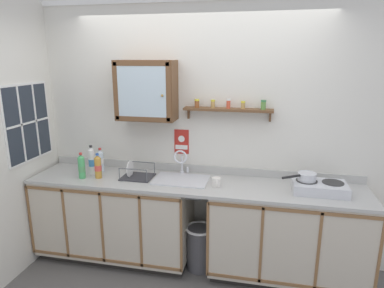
{
  "coord_description": "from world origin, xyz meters",
  "views": [
    {
      "loc": [
        0.64,
        -2.76,
        2.09
      ],
      "look_at": [
        -0.04,
        0.39,
        1.26
      ],
      "focal_mm": 31.67,
      "sensor_mm": 36.0,
      "label": 1
    }
  ],
  "objects": [
    {
      "name": "backsplash",
      "position": [
        0.0,
        0.56,
        0.95
      ],
      "size": [
        3.27,
        0.02,
        0.08
      ],
      "primitive_type": "cube",
      "color": "#B2B2AD",
      "rests_on": "countertop"
    },
    {
      "name": "wall_cabinet",
      "position": [
        -0.51,
        0.44,
        1.77
      ],
      "size": [
        0.59,
        0.28,
        0.59
      ],
      "color": "brown"
    },
    {
      "name": "saucepan",
      "position": [
        1.05,
        0.28,
        1.05
      ],
      "size": [
        0.31,
        0.24,
        0.07
      ],
      "color": "silver",
      "rests_on": "hot_plate_stove"
    },
    {
      "name": "dish_rack",
      "position": [
        -0.59,
        0.27,
        0.94
      ],
      "size": [
        0.31,
        0.26,
        0.17
      ],
      "color": "#333338",
      "rests_on": "countertop"
    },
    {
      "name": "warning_sign",
      "position": [
        -0.19,
        0.56,
        1.23
      ],
      "size": [
        0.15,
        0.01,
        0.26
      ],
      "color": "#B2261E"
    },
    {
      "name": "mug",
      "position": [
        0.24,
        0.2,
        0.96
      ],
      "size": [
        0.08,
        0.12,
        0.09
      ],
      "color": "white",
      "rests_on": "countertop"
    },
    {
      "name": "floor",
      "position": [
        0.0,
        0.0,
        0.0
      ],
      "size": [
        6.31,
        6.31,
        0.0
      ],
      "primitive_type": "plane",
      "color": "#565451",
      "rests_on": "ground"
    },
    {
      "name": "sink",
      "position": [
        -0.13,
        0.3,
        0.88
      ],
      "size": [
        0.53,
        0.4,
        0.4
      ],
      "color": "silver",
      "rests_on": "countertop"
    },
    {
      "name": "hot_plate_stove",
      "position": [
        1.16,
        0.26,
        0.96
      ],
      "size": [
        0.47,
        0.3,
        0.1
      ],
      "color": "silver",
      "rests_on": "countertop"
    },
    {
      "name": "window",
      "position": [
        -1.65,
        0.12,
        1.46
      ],
      "size": [
        0.03,
        0.65,
        0.77
      ],
      "color": "#262D38"
    },
    {
      "name": "bottle_water_clear_2",
      "position": [
        -1.02,
        0.38,
        1.03
      ],
      "size": [
        0.07,
        0.07,
        0.26
      ],
      "color": "silver",
      "rests_on": "countertop"
    },
    {
      "name": "spice_shelf",
      "position": [
        0.3,
        0.5,
        1.61
      ],
      "size": [
        0.87,
        0.14,
        0.22
      ],
      "color": "brown"
    },
    {
      "name": "bottle_juice_amber_1",
      "position": [
        -0.96,
        0.19,
        1.03
      ],
      "size": [
        0.07,
        0.07,
        0.26
      ],
      "color": "gold",
      "rests_on": "countertop"
    },
    {
      "name": "countertop",
      "position": [
        0.0,
        0.27,
        0.9
      ],
      "size": [
        3.27,
        0.63,
        0.03
      ],
      "primitive_type": "cube",
      "color": "#B2B2AD",
      "rests_on": "lower_cabinet_run"
    },
    {
      "name": "lower_cabinet_run",
      "position": [
        -0.84,
        0.27,
        0.45
      ],
      "size": [
        1.61,
        0.61,
        0.88
      ],
      "color": "black",
      "rests_on": "ground"
    },
    {
      "name": "bottle_opaque_white_0",
      "position": [
        -1.07,
        0.27,
        1.05
      ],
      "size": [
        0.07,
        0.07,
        0.31
      ],
      "color": "white",
      "rests_on": "countertop"
    },
    {
      "name": "lower_cabinet_run_right",
      "position": [
        0.92,
        0.27,
        0.45
      ],
      "size": [
        1.46,
        0.61,
        0.88
      ],
      "color": "black",
      "rests_on": "ground"
    },
    {
      "name": "bottle_soda_green_3",
      "position": [
        -1.11,
        0.15,
        1.03
      ],
      "size": [
        0.07,
        0.07,
        0.26
      ],
      "color": "#4CB266",
      "rests_on": "countertop"
    },
    {
      "name": "trash_bin",
      "position": [
        0.08,
        0.23,
        0.24
      ],
      "size": [
        0.29,
        0.29,
        0.46
      ],
      "color": "#4C4C51",
      "rests_on": "ground"
    },
    {
      "name": "back_wall",
      "position": [
        0.0,
        0.59,
        1.35
      ],
      "size": [
        3.91,
        0.07,
        2.67
      ],
      "color": "silver",
      "rests_on": "ground"
    }
  ]
}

